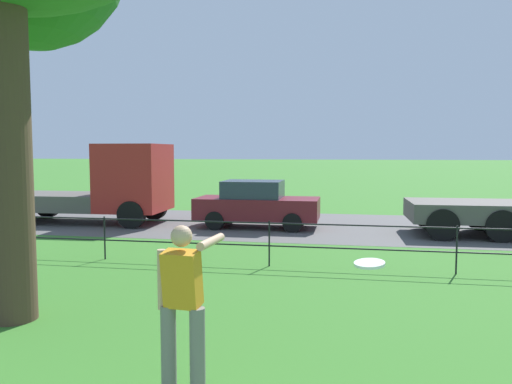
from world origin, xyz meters
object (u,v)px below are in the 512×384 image
object	(u,v)px
car_maroon_left	(256,204)
person_thrower	(183,303)
frisbee	(369,264)
flatbed_truck_far_right	(95,188)

from	to	relation	value
car_maroon_left	person_thrower	bearing A→B (deg)	-83.29
person_thrower	frisbee	size ratio (longest dim) A/B	4.70
flatbed_truck_far_right	car_maroon_left	world-z (taller)	flatbed_truck_far_right
person_thrower	car_maroon_left	bearing A→B (deg)	96.71
frisbee	flatbed_truck_far_right	world-z (taller)	flatbed_truck_far_right
flatbed_truck_far_right	car_maroon_left	bearing A→B (deg)	-0.37
person_thrower	flatbed_truck_far_right	xyz separation A→B (m)	(-7.10, 11.33, 0.26)
person_thrower	car_maroon_left	xyz separation A→B (m)	(-1.33, 11.29, -0.18)
person_thrower	frisbee	bearing A→B (deg)	-10.86
frisbee	car_maroon_left	xyz separation A→B (m)	(-3.16, 11.64, -0.75)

